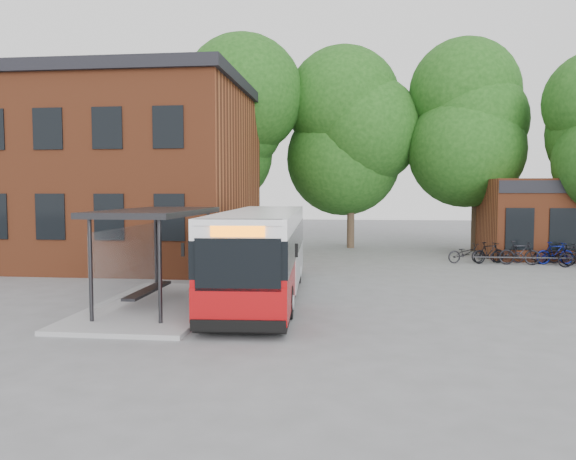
# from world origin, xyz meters

# --- Properties ---
(ground) EXTENTS (100.00, 100.00, 0.00)m
(ground) POSITION_xyz_m (0.00, 0.00, 0.00)
(ground) COLOR slate
(station_building) EXTENTS (18.40, 10.40, 8.50)m
(station_building) POSITION_xyz_m (-13.00, 9.00, 4.25)
(station_building) COLOR brown
(station_building) RESTS_ON ground
(bus_shelter) EXTENTS (3.60, 7.00, 2.90)m
(bus_shelter) POSITION_xyz_m (-4.50, -1.00, 1.45)
(bus_shelter) COLOR #29292C
(bus_shelter) RESTS_ON ground
(bike_rail) EXTENTS (5.20, 0.10, 0.38)m
(bike_rail) POSITION_xyz_m (9.28, 10.00, 0.19)
(bike_rail) COLOR #29292C
(bike_rail) RESTS_ON ground
(tree_0) EXTENTS (7.92, 7.92, 11.00)m
(tree_0) POSITION_xyz_m (-6.00, 16.00, 5.50)
(tree_0) COLOR #184412
(tree_0) RESTS_ON ground
(tree_1) EXTENTS (7.92, 7.92, 10.40)m
(tree_1) POSITION_xyz_m (1.00, 17.00, 5.20)
(tree_1) COLOR #184412
(tree_1) RESTS_ON ground
(tree_2) EXTENTS (7.92, 7.92, 11.00)m
(tree_2) POSITION_xyz_m (8.00, 16.00, 5.50)
(tree_2) COLOR #184412
(tree_2) RESTS_ON ground
(city_bus) EXTENTS (2.95, 11.00, 2.77)m
(city_bus) POSITION_xyz_m (-1.74, 1.03, 1.38)
(city_bus) COLOR #9F0B0E
(city_bus) RESTS_ON ground
(bicycle_0) EXTENTS (1.88, 1.08, 0.93)m
(bicycle_0) POSITION_xyz_m (6.44, 10.44, 0.47)
(bicycle_0) COLOR black
(bicycle_0) RESTS_ON ground
(bicycle_1) EXTENTS (1.74, 1.13, 1.02)m
(bicycle_1) POSITION_xyz_m (7.49, 10.42, 0.51)
(bicycle_1) COLOR black
(bicycle_1) RESTS_ON ground
(bicycle_2) EXTENTS (1.55, 0.62, 0.80)m
(bicycle_2) POSITION_xyz_m (8.42, 10.82, 0.40)
(bicycle_2) COLOR black
(bicycle_2) RESTS_ON ground
(bicycle_3) EXTENTS (1.86, 0.66, 1.10)m
(bicycle_3) POSITION_xyz_m (8.77, 10.07, 0.55)
(bicycle_3) COLOR black
(bicycle_3) RESTS_ON ground
(bicycle_4) EXTENTS (1.90, 1.30, 0.94)m
(bicycle_4) POSITION_xyz_m (10.36, 10.22, 0.47)
(bicycle_4) COLOR black
(bicycle_4) RESTS_ON ground
(bicycle_5) EXTENTS (1.81, 0.73, 1.05)m
(bicycle_5) POSITION_xyz_m (10.44, 10.38, 0.53)
(bicycle_5) COLOR #070E50
(bicycle_5) RESTS_ON ground
(bicycle_7) EXTENTS (1.67, 0.69, 0.98)m
(bicycle_7) POSITION_xyz_m (11.04, 10.72, 0.49)
(bicycle_7) COLOR black
(bicycle_7) RESTS_ON ground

